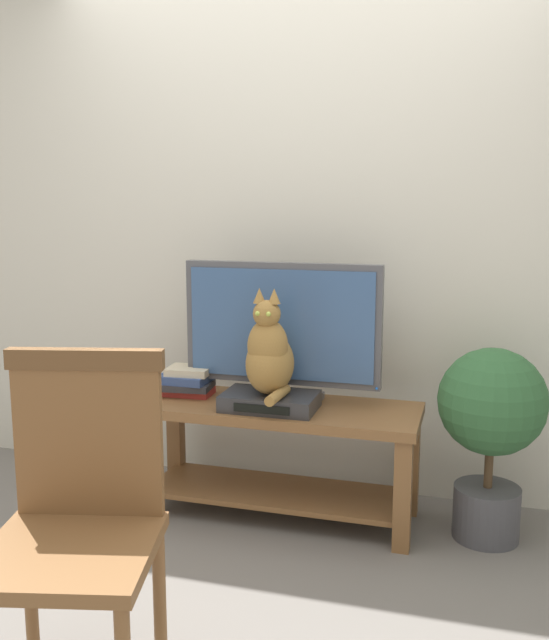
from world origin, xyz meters
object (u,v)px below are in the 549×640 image
object	(u,v)px
cat	(269,355)
tv_stand	(278,440)
media_box	(270,401)
book_stack	(187,381)
tv	(282,329)
potted_plant	(491,421)
wooden_chair	(78,504)

from	to	relation	value
cat	tv_stand	bearing A→B (deg)	81.11
media_box	book_stack	bearing A→B (deg)	166.17
tv	potted_plant	distance (m)	0.98
media_box	tv	bearing A→B (deg)	83.97
tv	potted_plant	world-z (taller)	tv
wooden_chair	potted_plant	size ratio (longest dim) A/B	1.21
media_box	tv_stand	bearing A→B (deg)	78.53
book_stack	media_box	bearing A→B (deg)	-13.83
tv	cat	bearing A→B (deg)	-95.06
cat	potted_plant	xyz separation A→B (m)	(0.93, 0.12, -0.25)
wooden_chair	potted_plant	distance (m)	1.73
tv_stand	media_box	bearing A→B (deg)	-101.47
cat	media_box	bearing A→B (deg)	94.14
book_stack	potted_plant	size ratio (longest dim) A/B	0.30
tv_stand	wooden_chair	world-z (taller)	wooden_chair
cat	wooden_chair	xyz separation A→B (m)	(-0.21, -1.18, -0.20)
tv	book_stack	xyz separation A→B (m)	(-0.45, -0.03, -0.27)
tv_stand	book_stack	world-z (taller)	book_stack
tv	media_box	size ratio (longest dim) A/B	2.20
wooden_chair	book_stack	size ratio (longest dim) A/B	4.00
wooden_chair	potted_plant	world-z (taller)	wooden_chair
tv_stand	book_stack	xyz separation A→B (m)	(-0.45, 0.04, 0.23)
tv_stand	cat	world-z (taller)	cat
media_box	cat	size ratio (longest dim) A/B	0.87
cat	tv	bearing A→B (deg)	84.94
tv	wooden_chair	world-z (taller)	tv
cat	potted_plant	bearing A→B (deg)	7.25
media_box	wooden_chair	bearing A→B (deg)	-100.06
tv_stand	book_stack	size ratio (longest dim) A/B	5.06
tv_stand	media_box	world-z (taller)	media_box
media_box	wooden_chair	world-z (taller)	wooden_chair
tv_stand	tv	size ratio (longest dim) A/B	1.41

